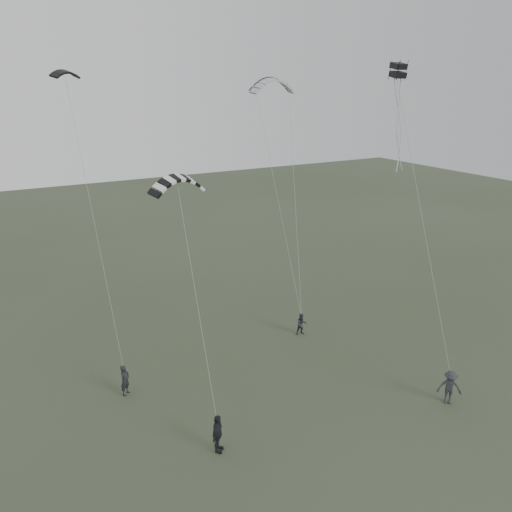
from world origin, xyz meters
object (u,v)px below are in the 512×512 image
kite_striped (177,178)px  kite_dark_small (65,72)px  kite_box (398,70)px  flyer_center (218,434)px  kite_pale_large (273,80)px  flyer_far (450,387)px  flyer_right (302,324)px  flyer_left (125,380)px

kite_striped → kite_dark_small: bearing=104.2°
kite_dark_small → kite_box: 17.52m
kite_box → flyer_center: bearing=-154.5°
flyer_center → kite_pale_large: 24.96m
flyer_center → kite_dark_small: (-3.04, 10.94, 15.82)m
flyer_far → kite_striped: bearing=-168.1°
flyer_right → kite_box: kite_box is taller
flyer_left → flyer_far: flyer_far is taller
flyer_left → flyer_right: (12.35, 1.08, -0.13)m
kite_striped → kite_box: bearing=-14.1°
flyer_center → kite_pale_large: (12.03, 15.42, 15.52)m
kite_striped → flyer_left: bearing=128.7°
flyer_center → kite_box: (13.01, 3.93, 15.93)m
flyer_far → kite_dark_small: kite_dark_small is taller
kite_dark_small → kite_pale_large: kite_pale_large is taller
flyer_left → kite_dark_small: (-0.52, 4.37, 15.91)m
flyer_right → flyer_center: (-9.83, -7.66, 0.21)m
flyer_left → flyer_right: bearing=-35.8°
flyer_center → kite_dark_small: kite_dark_small is taller
flyer_right → kite_box: (3.18, -3.73, 16.14)m
flyer_right → kite_striped: kite_striped is taller
kite_pale_large → kite_box: bearing=-87.5°
kite_box → kite_dark_small: bearing=165.1°
flyer_center → kite_striped: (0.27, 4.32, 11.14)m
kite_box → flyer_left: bearing=179.0°
flyer_center → kite_striped: size_ratio=0.70×
flyer_left → flyer_center: 7.04m
kite_pale_large → kite_striped: kite_pale_large is taller
flyer_right → kite_striped: (-9.56, -3.34, 11.35)m
flyer_right → kite_striped: 15.21m
flyer_far → kite_box: 17.23m
flyer_far → kite_pale_large: 23.80m
flyer_left → flyer_right: flyer_left is taller
flyer_right → flyer_far: 10.59m
flyer_right → kite_striped: bearing=-147.3°
kite_pale_large → kite_dark_small: bearing=-165.8°
kite_pale_large → kite_striped: 16.76m
flyer_right → kite_dark_small: 20.83m
kite_pale_large → kite_striped: (-11.76, -11.10, -4.38)m
flyer_left → flyer_right: size_ratio=1.17×
kite_pale_large → flyer_far: bearing=-91.4°
kite_dark_small → flyer_left: bearing=-117.9°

